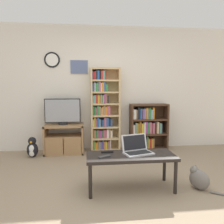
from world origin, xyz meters
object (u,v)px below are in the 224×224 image
Objects in this scene: coffee_table at (131,158)px; remote_far_from_laptop at (107,152)px; tv_stand at (64,139)px; remote_near_laptop at (105,157)px; bookshelf_short at (146,127)px; penguin_figurine at (32,148)px; television at (63,111)px; laptop at (137,149)px; cat at (199,179)px; bookshelf_tall at (104,111)px.

coffee_table is 7.03× the size of remote_far_from_laptop.
remote_near_laptop is (0.67, -1.78, 0.18)m from tv_stand.
penguin_figurine is (-2.30, -0.33, -0.30)m from bookshelf_short.
remote_far_from_laptop is at bearing -65.28° from tv_stand.
tv_stand reaches higher than remote_near_laptop.
television reaches higher than laptop.
cat is at bearing -43.54° from tv_stand.
penguin_figurine is at bearing -165.99° from bookshelf_tall.
television is 0.90m from penguin_figurine.
tv_stand is at bearing -175.99° from bookshelf_short.
tv_stand is 0.68× the size of coffee_table.
television is 0.73× the size of bookshelf_short.
tv_stand reaches higher than penguin_figurine.
bookshelf_short is at bearing 8.28° from penguin_figurine.
penguin_figurine is at bearing 123.51° from laptop.
laptop reaches higher than cat.
remote_near_laptop is 1.00× the size of remote_far_from_laptop.
laptop is 2.61× the size of remote_near_laptop.
laptop is at bearing -56.08° from television.
tv_stand is 1.74m from remote_far_from_laptop.
tv_stand reaches higher than cat.
penguin_figurine is (-0.55, -0.26, -0.67)m from television.
remote_near_laptop reaches higher than cat.
remote_far_from_laptop is (0.05, 0.20, 0.00)m from remote_near_laptop.
remote_near_laptop is (-0.13, -1.91, -0.37)m from bookshelf_tall.
penguin_figurine is (-1.25, 1.56, -0.29)m from remote_near_laptop.
penguin_figurine is (-1.30, 1.36, -0.29)m from remote_far_from_laptop.
remote_near_laptop is 0.41× the size of cat.
coffee_table is (1.04, -1.74, -0.44)m from television.
television is at bearing -177.40° from bookshelf_short.
laptop reaches higher than remote_near_laptop.
coffee_table is (-0.70, -1.82, -0.06)m from bookshelf_short.
bookshelf_tall is 10.64× the size of remote_far_from_laptop.
penguin_figurine is (-0.58, -0.21, -0.11)m from tv_stand.
bookshelf_tall is 4.06× the size of laptop.
bookshelf_short is 2.17m from remote_near_laptop.
television is 0.83m from bookshelf_tall.
cat is at bearing -43.82° from television.
cat is (1.22, -0.03, -0.33)m from remote_near_laptop.
bookshelf_tall is at bearing 9.22° from tv_stand.
bookshelf_tall reaches higher than penguin_figurine.
cat is at bearing -27.66° from laptop.
laptop is at bearing -80.23° from bookshelf_tall.
bookshelf_tall reaches higher than tv_stand.
television is 1.98m from remote_near_laptop.
bookshelf_short is 1.87m from laptop.
tv_stand is 1.92× the size of cat.
remote_near_laptop is at bearing -118.95° from bookshelf_short.
penguin_figurine is at bearing 116.16° from cat.
penguin_figurine is at bearing -155.18° from television.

